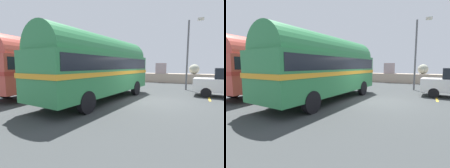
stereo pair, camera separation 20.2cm
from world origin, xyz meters
TOP-DOWN VIEW (x-y plane):
  - ground at (0.00, 0.00)m, footprint 32.00×26.00m
  - breakwater at (-0.33, 11.81)m, footprint 31.36×2.16m
  - vintage_coach at (-2.89, -1.15)m, footprint 3.03×8.74m
  - second_coach at (-7.67, -0.65)m, footprint 3.29×8.79m
  - lamp_post at (1.46, 5.63)m, footprint 1.12×0.58m

SIDE VIEW (x-z plane):
  - ground at x=0.00m, z-range 0.00..0.02m
  - breakwater at x=-0.33m, z-range -0.50..1.93m
  - vintage_coach at x=-2.89m, z-range 0.20..3.90m
  - second_coach at x=-7.67m, z-range 0.20..3.90m
  - lamp_post at x=1.46m, z-range 0.40..6.09m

